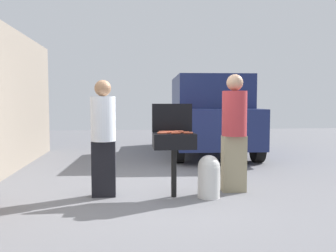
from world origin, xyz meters
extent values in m
plane|color=slate|center=(0.00, 0.00, 0.00)|extent=(24.00, 24.00, 0.00)
cylinder|color=black|center=(0.23, -0.13, 0.36)|extent=(0.08, 0.08, 0.71)
cube|color=black|center=(0.23, -0.13, 0.82)|extent=(0.60, 0.44, 0.22)
cube|color=black|center=(0.23, 0.09, 1.14)|extent=(0.60, 0.05, 0.42)
cylinder|color=#B74C33|center=(0.24, -0.04, 0.95)|extent=(0.13, 0.03, 0.03)
cylinder|color=#AD4228|center=(0.10, -0.22, 0.95)|extent=(0.13, 0.03, 0.03)
cylinder|color=#C6593D|center=(0.05, -0.26, 0.95)|extent=(0.13, 0.03, 0.03)
cylinder|color=#AD4228|center=(0.24, -0.29, 0.95)|extent=(0.13, 0.04, 0.03)
cylinder|color=#AD4228|center=(0.14, -0.14, 0.95)|extent=(0.13, 0.03, 0.03)
cylinder|color=#C6593D|center=(0.32, 0.01, 0.95)|extent=(0.13, 0.03, 0.03)
cylinder|color=#AD4228|center=(0.24, -0.24, 0.95)|extent=(0.13, 0.04, 0.03)
cylinder|color=#AD4228|center=(0.12, -0.03, 0.95)|extent=(0.13, 0.04, 0.03)
cylinder|color=#AD4228|center=(0.38, -0.16, 0.95)|extent=(0.13, 0.04, 0.03)
cylinder|color=#B74C33|center=(0.42, -0.28, 0.95)|extent=(0.13, 0.03, 0.03)
cylinder|color=#C6593D|center=(0.08, -0.06, 0.95)|extent=(0.13, 0.03, 0.03)
cylinder|color=#B74C33|center=(0.23, -0.11, 0.95)|extent=(0.13, 0.04, 0.03)
cylinder|color=silver|center=(0.73, -0.22, 0.23)|extent=(0.32, 0.32, 0.46)
sphere|color=silver|center=(0.73, -0.22, 0.46)|extent=(0.31, 0.31, 0.31)
cube|color=black|center=(-0.78, 0.01, 0.41)|extent=(0.34, 0.19, 0.81)
cylinder|color=silver|center=(-0.78, 0.01, 1.14)|extent=(0.36, 0.36, 0.64)
sphere|color=#936B4C|center=(-0.78, 0.01, 1.58)|extent=(0.24, 0.24, 0.24)
cube|color=gray|center=(1.18, 0.08, 0.43)|extent=(0.36, 0.20, 0.86)
cylinder|color=#B23338|center=(1.18, 0.08, 1.20)|extent=(0.38, 0.38, 0.68)
sphere|color=tan|center=(1.18, 0.08, 1.67)|extent=(0.25, 0.25, 0.25)
cube|color=navy|center=(1.68, 4.17, 0.77)|extent=(2.13, 4.49, 0.90)
cube|color=navy|center=(1.67, 3.97, 1.62)|extent=(1.89, 2.69, 0.80)
cylinder|color=black|center=(2.50, 2.58, 0.32)|extent=(0.25, 0.65, 0.64)
cylinder|color=black|center=(0.69, 2.68, 0.32)|extent=(0.25, 0.65, 0.64)
cylinder|color=black|center=(2.66, 5.66, 0.32)|extent=(0.25, 0.65, 0.64)
cylinder|color=black|center=(0.86, 5.75, 0.32)|extent=(0.25, 0.65, 0.64)
camera|label=1|loc=(-0.40, -5.16, 1.39)|focal=37.87mm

